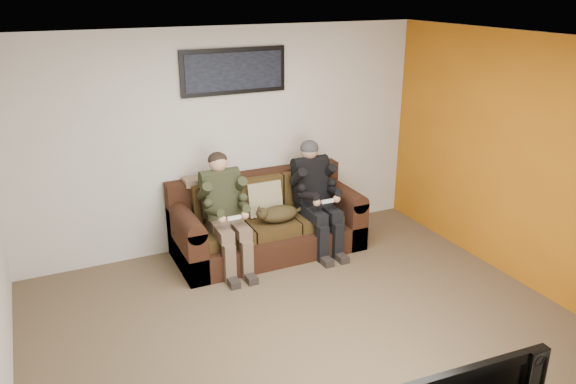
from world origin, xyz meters
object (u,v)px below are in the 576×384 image
person_left (225,206)px  cat (277,214)px  person_right (315,190)px  sofa (266,223)px  framed_poster (234,71)px

person_left → cat: 0.65m
person_left → person_right: size_ratio=0.99×
sofa → person_right: (0.57, -0.18, 0.39)m
person_right → person_left: bearing=-180.0°
cat → framed_poster: size_ratio=0.53×
framed_poster → person_right: bearing=-36.7°
sofa → person_right: 0.71m
framed_poster → person_left: bearing=-122.7°
sofa → cat: (0.05, -0.23, 0.20)m
person_right → framed_poster: size_ratio=1.04×
sofa → cat: 0.31m
person_left → cat: bearing=-4.7°
sofa → person_left: person_left is taller
person_left → framed_poster: 1.53m
cat → framed_poster: framed_poster is taller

